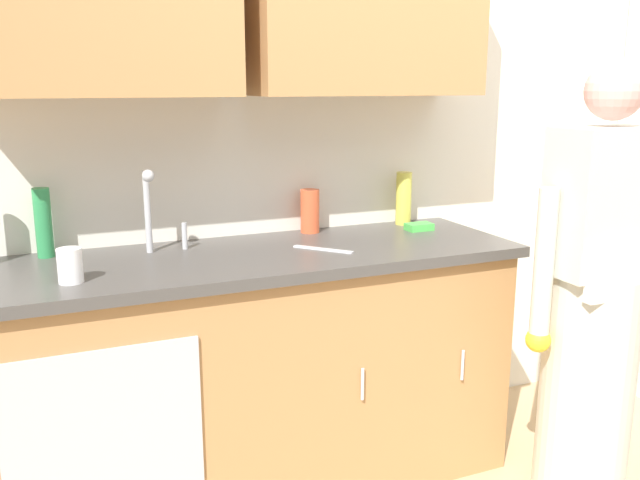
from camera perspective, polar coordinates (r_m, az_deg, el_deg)
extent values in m
cube|color=silver|center=(2.96, 2.70, 9.28)|extent=(4.80, 0.10, 2.70)
cube|color=#B27F4C|center=(2.75, 3.84, 19.43)|extent=(0.91, 0.34, 0.70)
cube|color=#B27F4C|center=(2.66, -5.09, -11.32)|extent=(1.90, 0.60, 0.90)
cube|color=#B7BABF|center=(2.31, -17.52, -17.19)|extent=(0.60, 0.01, 0.72)
cylinder|color=silver|center=(2.47, 3.62, -12.05)|extent=(0.01, 0.01, 0.12)
cylinder|color=silver|center=(2.68, 11.96, -10.30)|extent=(0.01, 0.01, 0.12)
cube|color=#474442|center=(2.50, -5.31, -1.45)|extent=(1.96, 0.66, 0.04)
cube|color=#B7BABF|center=(2.43, -12.63, -2.29)|extent=(0.50, 0.36, 0.03)
cylinder|color=#B7BABF|center=(2.53, -14.36, 2.29)|extent=(0.02, 0.02, 0.30)
sphere|color=#B7BABF|center=(2.45, -14.32, 5.28)|extent=(0.04, 0.04, 0.04)
cylinder|color=#B7BABF|center=(2.57, -11.37, 0.34)|extent=(0.02, 0.02, 0.10)
cylinder|color=beige|center=(2.78, 21.59, -11.35)|extent=(0.34, 0.34, 0.88)
cube|color=beige|center=(2.58, 22.88, 3.02)|extent=(0.38, 0.22, 0.52)
sphere|color=#D79F97|center=(2.55, 23.64, 11.46)|extent=(0.20, 0.20, 0.20)
cube|color=white|center=(2.55, 24.32, -2.77)|extent=(0.32, 0.04, 0.16)
cylinder|color=beige|center=(2.48, 18.39, -2.08)|extent=(0.07, 0.07, 0.55)
sphere|color=yellow|center=(2.56, 17.95, -8.03)|extent=(0.09, 0.09, 0.09)
sphere|color=yellow|center=(2.87, 24.96, -6.34)|extent=(0.09, 0.09, 0.09)
cylinder|color=#E05933|center=(2.80, -0.86, 2.46)|extent=(0.08, 0.08, 0.18)
cylinder|color=#D8D14C|center=(2.98, 7.08, 3.51)|extent=(0.07, 0.07, 0.23)
cylinder|color=#2D8C4C|center=(2.58, -22.34, 1.35)|extent=(0.06, 0.06, 0.25)
cylinder|color=white|center=(2.23, -20.37, -2.04)|extent=(0.08, 0.08, 0.11)
cube|color=silver|center=(2.51, 0.26, -0.79)|extent=(0.18, 0.20, 0.01)
cube|color=#4CBF4C|center=(2.88, 8.37, 1.11)|extent=(0.11, 0.07, 0.03)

